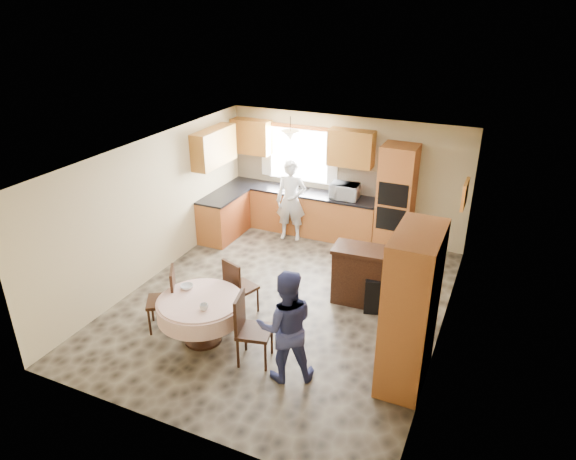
# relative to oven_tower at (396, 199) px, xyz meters

# --- Properties ---
(floor) EXTENTS (5.00, 6.00, 0.01)m
(floor) POSITION_rel_oven_tower_xyz_m (-1.15, -2.69, -1.06)
(floor) COLOR #6C604B
(floor) RESTS_ON ground
(ceiling) EXTENTS (5.00, 6.00, 0.01)m
(ceiling) POSITION_rel_oven_tower_xyz_m (-1.15, -2.69, 1.44)
(ceiling) COLOR white
(ceiling) RESTS_ON wall_back
(wall_back) EXTENTS (5.00, 0.02, 2.50)m
(wall_back) POSITION_rel_oven_tower_xyz_m (-1.15, 0.31, 0.19)
(wall_back) COLOR tan
(wall_back) RESTS_ON floor
(wall_front) EXTENTS (5.00, 0.02, 2.50)m
(wall_front) POSITION_rel_oven_tower_xyz_m (-1.15, -5.69, 0.19)
(wall_front) COLOR tan
(wall_front) RESTS_ON floor
(wall_left) EXTENTS (0.02, 6.00, 2.50)m
(wall_left) POSITION_rel_oven_tower_xyz_m (-3.65, -2.69, 0.19)
(wall_left) COLOR tan
(wall_left) RESTS_ON floor
(wall_right) EXTENTS (0.02, 6.00, 2.50)m
(wall_right) POSITION_rel_oven_tower_xyz_m (1.35, -2.69, 0.19)
(wall_right) COLOR tan
(wall_right) RESTS_ON floor
(window) EXTENTS (1.40, 0.03, 1.10)m
(window) POSITION_rel_oven_tower_xyz_m (-2.15, 0.29, 0.54)
(window) COLOR white
(window) RESTS_ON wall_back
(curtain_left) EXTENTS (0.22, 0.02, 1.15)m
(curtain_left) POSITION_rel_oven_tower_xyz_m (-2.90, 0.24, 0.59)
(curtain_left) COLOR white
(curtain_left) RESTS_ON wall_back
(curtain_right) EXTENTS (0.22, 0.02, 1.15)m
(curtain_right) POSITION_rel_oven_tower_xyz_m (-1.40, 0.24, 0.59)
(curtain_right) COLOR white
(curtain_right) RESTS_ON wall_back
(base_cab_back) EXTENTS (3.30, 0.60, 0.88)m
(base_cab_back) POSITION_rel_oven_tower_xyz_m (-2.00, 0.01, -0.62)
(base_cab_back) COLOR #CC7B36
(base_cab_back) RESTS_ON floor
(counter_back) EXTENTS (3.30, 0.64, 0.04)m
(counter_back) POSITION_rel_oven_tower_xyz_m (-2.00, 0.01, -0.16)
(counter_back) COLOR black
(counter_back) RESTS_ON base_cab_back
(base_cab_left) EXTENTS (0.60, 1.20, 0.88)m
(base_cab_left) POSITION_rel_oven_tower_xyz_m (-3.35, -0.89, -0.62)
(base_cab_left) COLOR #CC7B36
(base_cab_left) RESTS_ON floor
(counter_left) EXTENTS (0.64, 1.20, 0.04)m
(counter_left) POSITION_rel_oven_tower_xyz_m (-3.35, -0.89, -0.16)
(counter_left) COLOR black
(counter_left) RESTS_ON base_cab_left
(backsplash) EXTENTS (3.30, 0.02, 0.55)m
(backsplash) POSITION_rel_oven_tower_xyz_m (-2.00, 0.30, 0.12)
(backsplash) COLOR beige
(backsplash) RESTS_ON wall_back
(wall_cab_left) EXTENTS (0.85, 0.33, 0.72)m
(wall_cab_left) POSITION_rel_oven_tower_xyz_m (-3.20, 0.15, 0.85)
(wall_cab_left) COLOR #B9852E
(wall_cab_left) RESTS_ON wall_back
(wall_cab_right) EXTENTS (0.90, 0.33, 0.72)m
(wall_cab_right) POSITION_rel_oven_tower_xyz_m (-1.00, 0.15, 0.85)
(wall_cab_right) COLOR #B9852E
(wall_cab_right) RESTS_ON wall_back
(wall_cab_side) EXTENTS (0.33, 1.20, 0.72)m
(wall_cab_side) POSITION_rel_oven_tower_xyz_m (-3.48, -0.89, 0.85)
(wall_cab_side) COLOR #B9852E
(wall_cab_side) RESTS_ON wall_left
(oven_tower) EXTENTS (0.66, 0.62, 2.12)m
(oven_tower) POSITION_rel_oven_tower_xyz_m (0.00, 0.00, 0.00)
(oven_tower) COLOR #CC7B36
(oven_tower) RESTS_ON floor
(oven_upper) EXTENTS (0.56, 0.01, 0.45)m
(oven_upper) POSITION_rel_oven_tower_xyz_m (0.00, -0.31, 0.19)
(oven_upper) COLOR black
(oven_upper) RESTS_ON oven_tower
(oven_lower) EXTENTS (0.56, 0.01, 0.45)m
(oven_lower) POSITION_rel_oven_tower_xyz_m (0.00, -0.31, -0.31)
(oven_lower) COLOR black
(oven_lower) RESTS_ON oven_tower
(pendant) EXTENTS (0.36, 0.36, 0.18)m
(pendant) POSITION_rel_oven_tower_xyz_m (-2.15, -0.19, 1.06)
(pendant) COLOR beige
(pendant) RESTS_ON ceiling
(sideboard) EXTENTS (1.31, 0.61, 0.91)m
(sideboard) POSITION_rel_oven_tower_xyz_m (0.16, -2.14, -0.60)
(sideboard) COLOR #391E0F
(sideboard) RESTS_ON floor
(space_heater) EXTENTS (0.49, 0.40, 0.58)m
(space_heater) POSITION_rel_oven_tower_xyz_m (0.32, -2.30, -0.77)
(space_heater) COLOR black
(space_heater) RESTS_ON floor
(cupboard) EXTENTS (0.56, 1.11, 2.13)m
(cupboard) POSITION_rel_oven_tower_xyz_m (1.07, -3.70, 0.00)
(cupboard) COLOR #CC7B36
(cupboard) RESTS_ON floor
(dining_table) EXTENTS (1.24, 1.24, 0.71)m
(dining_table) POSITION_rel_oven_tower_xyz_m (-1.80, -4.12, -0.51)
(dining_table) COLOR #391E0F
(dining_table) RESTS_ON floor
(chair_left) EXTENTS (0.59, 0.59, 0.99)m
(chair_left) POSITION_rel_oven_tower_xyz_m (-2.46, -4.04, -0.51)
(chair_left) COLOR #391E0F
(chair_left) RESTS_ON floor
(chair_back) EXTENTS (0.53, 0.53, 0.96)m
(chair_back) POSITION_rel_oven_tower_xyz_m (-1.66, -3.30, -0.53)
(chair_back) COLOR #391E0F
(chair_back) RESTS_ON floor
(chair_right) EXTENTS (0.54, 0.54, 1.03)m
(chair_right) POSITION_rel_oven_tower_xyz_m (-0.96, -4.23, -0.49)
(chair_right) COLOR #391E0F
(chair_right) RESTS_ON floor
(framed_picture) EXTENTS (0.06, 0.52, 0.43)m
(framed_picture) POSITION_rel_oven_tower_xyz_m (1.32, -1.16, 0.70)
(framed_picture) COLOR gold
(framed_picture) RESTS_ON wall_right
(microwave) EXTENTS (0.58, 0.41, 0.31)m
(microwave) POSITION_rel_oven_tower_xyz_m (-1.03, -0.04, 0.01)
(microwave) COLOR silver
(microwave) RESTS_ON counter_back
(person_sink) EXTENTS (0.69, 0.53, 1.68)m
(person_sink) POSITION_rel_oven_tower_xyz_m (-2.04, -0.39, -0.22)
(person_sink) COLOR silver
(person_sink) RESTS_ON floor
(person_dining) EXTENTS (0.96, 0.89, 1.58)m
(person_dining) POSITION_rel_oven_tower_xyz_m (-0.37, -4.32, -0.27)
(person_dining) COLOR navy
(person_dining) RESTS_ON floor
(bowl_sideboard) EXTENTS (0.25, 0.25, 0.05)m
(bowl_sideboard) POSITION_rel_oven_tower_xyz_m (-0.09, -2.14, -0.12)
(bowl_sideboard) COLOR #B2B2B2
(bowl_sideboard) RESTS_ON sideboard
(bottle_sideboard) EXTENTS (0.15, 0.15, 0.29)m
(bottle_sideboard) POSITION_rel_oven_tower_xyz_m (0.59, -2.14, 0.00)
(bottle_sideboard) COLOR silver
(bottle_sideboard) RESTS_ON sideboard
(cup_table) EXTENTS (0.14, 0.14, 0.09)m
(cup_table) POSITION_rel_oven_tower_xyz_m (-1.59, -4.33, -0.31)
(cup_table) COLOR #B2B2B2
(cup_table) RESTS_ON dining_table
(bowl_table) EXTENTS (0.22, 0.22, 0.06)m
(bowl_table) POSITION_rel_oven_tower_xyz_m (-2.13, -3.96, -0.32)
(bowl_table) COLOR #B2B2B2
(bowl_table) RESTS_ON dining_table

